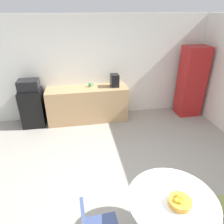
% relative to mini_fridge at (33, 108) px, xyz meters
% --- Properties ---
extents(ground_plane, '(6.00, 6.00, 0.00)m').
position_rel_mini_fridge_xyz_m(ground_plane, '(1.61, -2.65, -0.47)').
color(ground_plane, '#9E998E').
extents(wall_back, '(6.00, 0.10, 2.60)m').
position_rel_mini_fridge_xyz_m(wall_back, '(1.61, 0.35, 0.83)').
color(wall_back, white).
rests_on(wall_back, ground_plane).
extents(counter_block, '(2.05, 0.60, 0.90)m').
position_rel_mini_fridge_xyz_m(counter_block, '(1.37, 0.00, -0.02)').
color(counter_block, tan).
rests_on(counter_block, ground_plane).
extents(mini_fridge, '(0.54, 0.54, 0.93)m').
position_rel_mini_fridge_xyz_m(mini_fridge, '(0.00, 0.00, 0.00)').
color(mini_fridge, black).
rests_on(mini_fridge, ground_plane).
extents(microwave, '(0.48, 0.38, 0.26)m').
position_rel_mini_fridge_xyz_m(microwave, '(0.00, 0.00, 0.60)').
color(microwave, black).
rests_on(microwave, mini_fridge).
extents(locker_cabinet, '(0.60, 0.50, 1.86)m').
position_rel_mini_fridge_xyz_m(locker_cabinet, '(4.16, -0.10, 0.46)').
color(locker_cabinet, '#B21E1E').
rests_on(locker_cabinet, ground_plane).
extents(round_table, '(1.05, 1.05, 0.74)m').
position_rel_mini_fridge_xyz_m(round_table, '(2.12, -3.43, 0.13)').
color(round_table, silver).
rests_on(round_table, ground_plane).
extents(fruit_bowl, '(0.26, 0.26, 0.11)m').
position_rel_mini_fridge_xyz_m(fruit_bowl, '(2.16, -3.50, 0.32)').
color(fruit_bowl, gold).
rests_on(fruit_bowl, round_table).
extents(mug_white, '(0.13, 0.08, 0.09)m').
position_rel_mini_fridge_xyz_m(mug_white, '(1.47, 0.08, 0.48)').
color(mug_white, '#338C59').
rests_on(mug_white, counter_block).
extents(coffee_maker, '(0.20, 0.24, 0.32)m').
position_rel_mini_fridge_xyz_m(coffee_maker, '(2.09, 0.00, 0.59)').
color(coffee_maker, black).
rests_on(coffee_maker, counter_block).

